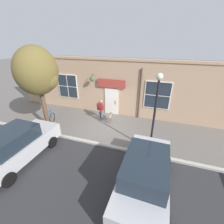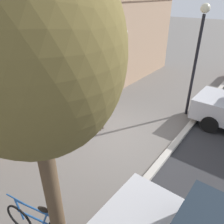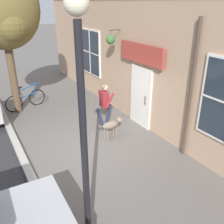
{
  "view_description": "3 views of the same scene",
  "coord_description": "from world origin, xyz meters",
  "px_view_note": "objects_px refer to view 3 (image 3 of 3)",
  "views": [
    {
      "loc": [
        8.4,
        3.18,
        5.52
      ],
      "look_at": [
        -0.68,
        0.19,
        0.89
      ],
      "focal_mm": 24.0,
      "sensor_mm": 36.0,
      "label": 1
    },
    {
      "loc": [
        3.84,
        -5.27,
        4.49
      ],
      "look_at": [
        0.02,
        -0.16,
        1.02
      ],
      "focal_mm": 35.0,
      "sensor_mm": 36.0,
      "label": 2
    },
    {
      "loc": [
        2.79,
        6.14,
        4.08
      ],
      "look_at": [
        -0.92,
        -0.19,
        0.81
      ],
      "focal_mm": 40.0,
      "sensor_mm": 36.0,
      "label": 3
    }
  ],
  "objects_px": {
    "dog_on_leash": "(112,125)",
    "street_tree_by_curb": "(3,10)",
    "pedestrian_walking": "(104,102)",
    "street_lamp": "(82,100)",
    "leaning_bicycle": "(26,99)"
  },
  "relations": [
    {
      "from": "street_tree_by_curb",
      "to": "dog_on_leash",
      "type": "bearing_deg",
      "value": 120.76
    },
    {
      "from": "pedestrian_walking",
      "to": "street_lamp",
      "type": "height_order",
      "value": "street_lamp"
    },
    {
      "from": "pedestrian_walking",
      "to": "street_tree_by_curb",
      "type": "bearing_deg",
      "value": -50.56
    },
    {
      "from": "street_tree_by_curb",
      "to": "leaning_bicycle",
      "type": "height_order",
      "value": "street_tree_by_curb"
    },
    {
      "from": "dog_on_leash",
      "to": "leaning_bicycle",
      "type": "bearing_deg",
      "value": -65.09
    },
    {
      "from": "street_tree_by_curb",
      "to": "street_lamp",
      "type": "height_order",
      "value": "street_tree_by_curb"
    },
    {
      "from": "street_tree_by_curb",
      "to": "street_lamp",
      "type": "distance_m",
      "value": 6.86
    },
    {
      "from": "pedestrian_walking",
      "to": "street_tree_by_curb",
      "type": "distance_m",
      "value": 4.68
    },
    {
      "from": "pedestrian_walking",
      "to": "leaning_bicycle",
      "type": "relative_size",
      "value": 0.93
    },
    {
      "from": "dog_on_leash",
      "to": "pedestrian_walking",
      "type": "bearing_deg",
      "value": -101.71
    },
    {
      "from": "dog_on_leash",
      "to": "street_lamp",
      "type": "distance_m",
      "value": 4.54
    },
    {
      "from": "dog_on_leash",
      "to": "street_tree_by_curb",
      "type": "height_order",
      "value": "street_tree_by_curb"
    },
    {
      "from": "pedestrian_walking",
      "to": "dog_on_leash",
      "type": "height_order",
      "value": "pedestrian_walking"
    },
    {
      "from": "dog_on_leash",
      "to": "leaning_bicycle",
      "type": "height_order",
      "value": "leaning_bicycle"
    },
    {
      "from": "pedestrian_walking",
      "to": "street_tree_by_curb",
      "type": "xyz_separation_m",
      "value": [
        2.36,
        -2.86,
        2.86
      ]
    }
  ]
}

